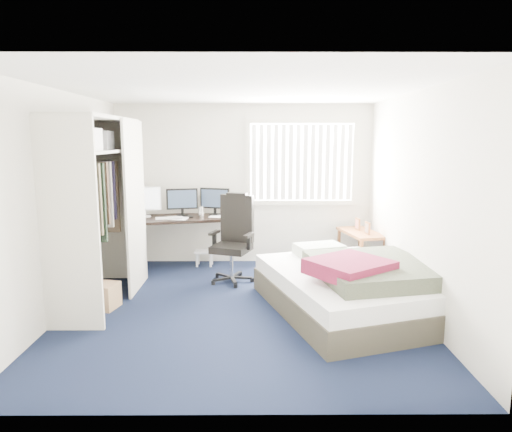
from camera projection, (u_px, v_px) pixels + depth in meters
The scene contains 10 objects.
ground at pixel (241, 308), 5.35m from camera, with size 4.20×4.20×0.00m, color black.
room_shell at pixel (240, 180), 5.10m from camera, with size 4.20×4.20×4.20m.
window_assembly at pixel (301, 162), 7.10m from camera, with size 1.72×0.09×1.32m.
closet at pixel (99, 191), 5.38m from camera, with size 0.64×1.84×2.22m.
desk at pixel (180, 215), 6.94m from camera, with size 1.73×1.09×1.25m.
office_chair at pixel (234, 247), 6.35m from camera, with size 0.73×0.73×1.22m.
footstool at pixel (204, 254), 7.12m from camera, with size 0.30×0.24×0.24m.
nightstand at pixel (361, 236), 6.77m from camera, with size 0.61×0.95×0.78m.
bed at pixel (351, 286), 5.22m from camera, with size 2.19×2.54×0.70m.
pine_box at pixel (100, 296), 5.35m from camera, with size 0.39×0.29×0.29m, color #A98454.
Camera 1 is at (0.15, -5.10, 1.96)m, focal length 32.00 mm.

